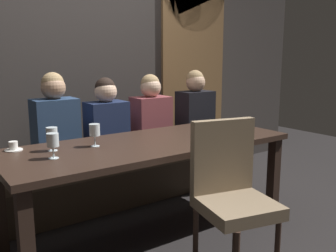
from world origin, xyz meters
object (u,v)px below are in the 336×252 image
at_px(banquette_bench, 110,181).
at_px(diner_near_end, 195,110).
at_px(espresso_cup, 13,147).
at_px(wine_glass_end_right, 95,131).
at_px(diner_redhead, 55,123).
at_px(diner_far_end, 151,115).
at_px(wine_glass_center_front, 52,134).
at_px(dining_table, 150,153).
at_px(fork_on_table, 232,124).
at_px(chair_near_side, 231,188).
at_px(wine_glass_far_right, 53,141).
at_px(diner_bearded, 107,121).
at_px(dessert_plate, 222,124).

xyz_separation_m(banquette_bench, diner_near_end, (1.00, -0.02, 0.59)).
height_order(banquette_bench, espresso_cup, espresso_cup).
distance_m(diner_near_end, wine_glass_end_right, 1.52).
height_order(diner_redhead, diner_far_end, diner_redhead).
bearing_deg(diner_far_end, wine_glass_center_front, -154.08).
distance_m(dining_table, diner_redhead, 0.88).
relative_size(diner_redhead, fork_on_table, 4.70).
bearing_deg(wine_glass_center_front, dining_table, -12.19).
xyz_separation_m(banquette_bench, chair_near_side, (0.14, -1.42, 0.33)).
height_order(chair_near_side, wine_glass_far_right, chair_near_side).
relative_size(banquette_bench, fork_on_table, 14.71).
bearing_deg(chair_near_side, banquette_bench, 95.71).
distance_m(dining_table, diner_near_end, 1.22).
relative_size(diner_bearded, dessert_plate, 3.89).
bearing_deg(chair_near_side, diner_far_end, 77.18).
xyz_separation_m(wine_glass_center_front, wine_glass_end_right, (0.29, -0.05, 0.00)).
bearing_deg(dining_table, diner_near_end, 34.18).
bearing_deg(fork_on_table, wine_glass_far_right, 178.36).
xyz_separation_m(espresso_cup, fork_on_table, (1.95, -0.14, -0.02)).
relative_size(wine_glass_center_front, fork_on_table, 0.96).
relative_size(diner_far_end, dessert_plate, 3.97).
bearing_deg(wine_glass_far_right, wine_glass_center_front, 72.96).
relative_size(diner_far_end, wine_glass_end_right, 4.60).
height_order(wine_glass_end_right, espresso_cup, wine_glass_end_right).
xyz_separation_m(dining_table, dessert_plate, (0.90, 0.17, 0.10)).
bearing_deg(diner_far_end, espresso_cup, -163.78).
bearing_deg(banquette_bench, diner_redhead, 177.64).
bearing_deg(diner_bearded, chair_near_side, -84.14).
relative_size(dessert_plate, fork_on_table, 1.12).
distance_m(diner_redhead, diner_near_end, 1.48).
xyz_separation_m(dining_table, banquette_bench, (0.00, 0.70, -0.42)).
bearing_deg(diner_bearded, wine_glass_center_front, -140.30).
relative_size(dining_table, wine_glass_end_right, 13.41).
relative_size(chair_near_side, fork_on_table, 5.76).
bearing_deg(espresso_cup, dessert_plate, -4.59).
bearing_deg(dessert_plate, diner_redhead, 158.22).
bearing_deg(diner_near_end, diner_far_end, 176.10).
bearing_deg(dessert_plate, diner_bearded, 148.62).
bearing_deg(banquette_bench, wine_glass_far_right, -135.39).
bearing_deg(chair_near_side, wine_glass_end_right, 123.63).
xyz_separation_m(wine_glass_center_front, espresso_cup, (-0.22, 0.16, -0.09)).
relative_size(chair_near_side, wine_glass_far_right, 5.98).
xyz_separation_m(chair_near_side, wine_glass_center_front, (-0.84, 0.87, 0.30)).
height_order(dining_table, wine_glass_far_right, wine_glass_far_right).
bearing_deg(wine_glass_end_right, fork_on_table, 2.98).
xyz_separation_m(diner_near_end, fork_on_table, (0.04, -0.51, -0.08)).
distance_m(wine_glass_far_right, espresso_cup, 0.40).
bearing_deg(dining_table, fork_on_table, 9.56).
height_order(banquette_bench, diner_redhead, diner_redhead).
distance_m(diner_far_end, espresso_cup, 1.44).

